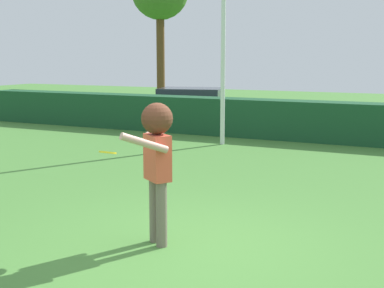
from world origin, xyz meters
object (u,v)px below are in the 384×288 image
lamppost (223,25)px  parked_car_green (191,104)px  frisbee (108,152)px  person (157,151)px

lamppost → parked_car_green: size_ratio=1.29×
frisbee → lamppost: 8.23m
lamppost → frisbee: bearing=-78.0°
person → parked_car_green: person is taller
person → frisbee: person is taller
frisbee → parked_car_green: (-4.49, 11.70, -0.52)m
person → lamppost: size_ratio=0.32×
person → frisbee: size_ratio=8.24×
lamppost → person: bearing=-73.7°
person → frisbee: (-0.53, -0.30, -0.00)m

